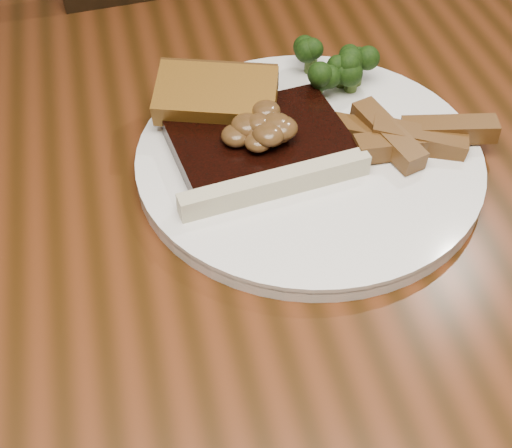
% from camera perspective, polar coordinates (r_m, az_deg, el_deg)
% --- Properties ---
extents(dining_table, '(1.60, 0.90, 0.75)m').
position_cam_1_polar(dining_table, '(0.65, -1.66, -6.84)').
color(dining_table, '#4E230F').
rests_on(dining_table, ground).
extents(chair_far, '(0.43, 0.43, 0.84)m').
position_cam_1_polar(chair_far, '(1.18, -3.40, 8.62)').
color(chair_far, black).
rests_on(chair_far, ground).
extents(plate, '(0.37, 0.37, 0.01)m').
position_cam_1_polar(plate, '(0.65, 4.24, 5.02)').
color(plate, white).
rests_on(plate, dining_table).
extents(steak, '(0.16, 0.13, 0.02)m').
position_cam_1_polar(steak, '(0.63, 0.45, 6.19)').
color(steak, black).
rests_on(steak, plate).
extents(steak_bone, '(0.17, 0.04, 0.02)m').
position_cam_1_polar(steak_bone, '(0.60, 1.59, 2.95)').
color(steak_bone, beige).
rests_on(steak_bone, plate).
extents(mushroom_pile, '(0.08, 0.08, 0.03)m').
position_cam_1_polar(mushroom_pile, '(0.61, 0.63, 7.68)').
color(mushroom_pile, '#56341B').
rests_on(mushroom_pile, steak).
extents(garlic_bread, '(0.12, 0.09, 0.02)m').
position_cam_1_polar(garlic_bread, '(0.67, -3.13, 8.82)').
color(garlic_bread, brown).
rests_on(garlic_bread, plate).
extents(potato_wedges, '(0.11, 0.11, 0.02)m').
position_cam_1_polar(potato_wedges, '(0.66, 10.82, 7.20)').
color(potato_wedges, brown).
rests_on(potato_wedges, plate).
extents(broccoli_cluster, '(0.07, 0.07, 0.04)m').
position_cam_1_polar(broccoli_cluster, '(0.71, 6.59, 12.06)').
color(broccoli_cluster, '#1C340B').
rests_on(broccoli_cluster, plate).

